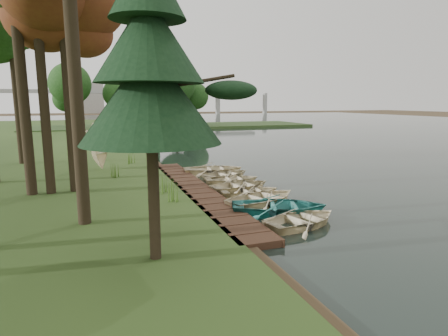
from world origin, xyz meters
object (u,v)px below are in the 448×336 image
object	(u,v)px
rowboat_2	(263,196)
stored_rowboat	(101,164)
boardwalk	(196,191)
pine_tree	(149,66)
rowboat_0	(303,217)
rowboat_1	(280,205)

from	to	relation	value
rowboat_2	stored_rowboat	bearing A→B (deg)	13.52
boardwalk	pine_tree	xyz separation A→B (m)	(-3.38, -8.01, 5.48)
boardwalk	rowboat_0	size ratio (longest dim) A/B	4.89
rowboat_2	pine_tree	world-z (taller)	pine_tree
stored_rowboat	rowboat_2	bearing A→B (deg)	-112.07
rowboat_1	stored_rowboat	size ratio (longest dim) A/B	1.26
rowboat_1	rowboat_2	size ratio (longest dim) A/B	1.04
boardwalk	rowboat_2	distance (m)	3.94
boardwalk	rowboat_1	bearing A→B (deg)	-63.74
rowboat_0	pine_tree	size ratio (longest dim) A/B	0.39
rowboat_1	rowboat_0	bearing A→B (deg)	-154.85
rowboat_0	pine_tree	distance (m)	8.02
rowboat_0	rowboat_1	world-z (taller)	rowboat_1
rowboat_1	stored_rowboat	world-z (taller)	stored_rowboat
stored_rowboat	boardwalk	bearing A→B (deg)	-113.85
boardwalk	rowboat_2	world-z (taller)	rowboat_2
rowboat_0	rowboat_2	bearing A→B (deg)	-12.13
rowboat_1	stored_rowboat	distance (m)	13.94
boardwalk	rowboat_2	xyz separation A→B (m)	(2.33, -3.16, 0.29)
rowboat_2	pine_tree	size ratio (longest dim) A/B	0.45
boardwalk	rowboat_0	distance (m)	6.82
stored_rowboat	pine_tree	xyz separation A→B (m)	(1.05, -15.48, 5.00)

